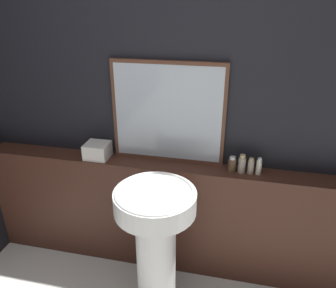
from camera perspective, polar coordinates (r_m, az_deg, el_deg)
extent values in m
cube|color=black|center=(2.32, 0.61, 5.58)|extent=(8.00, 0.06, 2.50)
cube|color=#422319|center=(2.59, -0.07, -12.41)|extent=(2.83, 0.19, 0.90)
cylinder|color=white|center=(2.27, -2.07, -19.92)|extent=(0.25, 0.25, 0.82)
cylinder|color=white|center=(1.97, -2.27, -9.99)|extent=(0.50, 0.50, 0.13)
torus|color=white|center=(1.94, -2.30, -8.41)|extent=(0.48, 0.48, 0.02)
cube|color=#563323|center=(2.28, -0.02, 5.40)|extent=(0.80, 0.03, 0.72)
cube|color=#B2BCC6|center=(2.27, -0.07, 5.33)|extent=(0.75, 0.02, 0.67)
cube|color=silver|center=(2.48, -12.17, -1.11)|extent=(0.17, 0.16, 0.11)
cylinder|color=#4C3823|center=(2.28, 11.08, -3.68)|extent=(0.05, 0.05, 0.09)
cylinder|color=silver|center=(2.26, 11.19, -2.44)|extent=(0.04, 0.04, 0.02)
cylinder|color=gray|center=(2.28, 12.74, -3.62)|extent=(0.05, 0.05, 0.11)
cylinder|color=tan|center=(2.25, 12.89, -2.12)|extent=(0.04, 0.04, 0.02)
cylinder|color=gray|center=(2.28, 14.21, -3.93)|extent=(0.04, 0.04, 0.09)
cylinder|color=tan|center=(2.26, 14.35, -2.66)|extent=(0.03, 0.03, 0.02)
cylinder|color=beige|center=(2.29, 15.54, -3.98)|extent=(0.04, 0.04, 0.10)
cylinder|color=silver|center=(2.26, 15.70, -2.63)|extent=(0.03, 0.03, 0.02)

